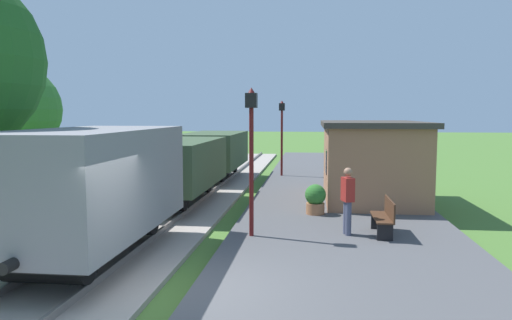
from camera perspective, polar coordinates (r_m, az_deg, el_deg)
The scene contains 13 objects.
ground_plane at distance 8.97m, azimuth -9.12°, elevation -16.24°, with size 160.00×160.00×0.00m, color #47702D.
platform_slab at distance 8.67m, azimuth 12.59°, elevation -16.22°, with size 6.00×60.00×0.25m, color #4C4C4F.
track_ballast at distance 9.84m, azimuth -23.13°, elevation -14.24°, with size 3.80×60.00×0.12m, color #9E9389.
rail_near at distance 9.48m, azimuth -19.27°, elevation -14.05°, with size 0.07×60.00×0.14m, color slate.
rail_far at distance 10.17m, azimuth -26.78°, elevation -12.98°, with size 0.07×60.00×0.14m, color slate.
freight_train at distance 16.63m, azimuth -9.83°, elevation -0.81°, with size 2.50×19.40×2.72m.
station_hut at distance 17.80m, azimuth 13.38°, elevation 0.01°, with size 3.50×5.80×2.78m.
bench_near_hut at distance 12.72m, azimuth 14.94°, elevation -6.44°, with size 0.42×1.50×0.91m.
person_waiting at distance 12.43m, azimuth 10.75°, elevation -4.45°, with size 0.34×0.43×1.71m.
potted_planter at distance 14.88m, azimuth 7.02°, elevation -4.55°, with size 0.64×0.64×0.92m.
lamp_post_near at distance 11.92m, azimuth -0.55°, elevation 3.05°, with size 0.28×0.28×3.70m.
lamp_post_far at distance 23.79m, azimuth 3.07°, elevation 4.28°, with size 0.28×0.28×3.70m.
tree_trackside_far at distance 22.62m, azimuth -26.56°, elevation 5.34°, with size 3.74×3.74×5.35m.
Camera 1 is at (2.31, -8.01, 3.32)m, focal length 33.92 mm.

